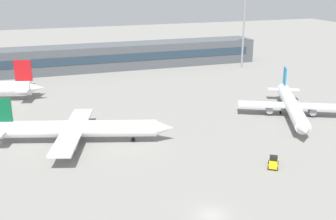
# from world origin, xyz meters

# --- Properties ---
(ground_plane) EXTENTS (400.00, 400.00, 0.00)m
(ground_plane) POSITION_xyz_m (0.00, 40.00, 0.00)
(ground_plane) COLOR gray
(terminal_building) EXTENTS (125.63, 12.13, 9.00)m
(terminal_building) POSITION_xyz_m (0.00, 103.13, 4.50)
(terminal_building) COLOR #4C5156
(terminal_building) RESTS_ON ground_plane
(airplane_near) EXTENTS (38.08, 27.14, 9.66)m
(airplane_near) POSITION_xyz_m (-14.22, 34.14, 2.94)
(airplane_near) COLOR white
(airplane_near) RESTS_ON ground_plane
(airplane_mid) EXTENTS (25.00, 34.58, 9.21)m
(airplane_mid) POSITION_xyz_m (36.96, 33.85, 2.81)
(airplane_mid) COLOR silver
(airplane_mid) RESTS_ON ground_plane
(baggage_tug_yellow) EXTENTS (3.26, 3.82, 1.75)m
(baggage_tug_yellow) POSITION_xyz_m (17.43, 11.14, 0.80)
(baggage_tug_yellow) COLOR yellow
(baggage_tug_yellow) RESTS_ON ground_plane
(floodlight_tower_east) EXTENTS (3.20, 0.80, 27.14)m
(floodlight_tower_east) POSITION_xyz_m (53.58, 89.20, 15.61)
(floodlight_tower_east) COLOR gray
(floodlight_tower_east) RESTS_ON ground_plane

